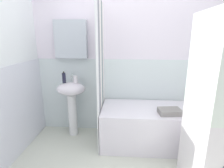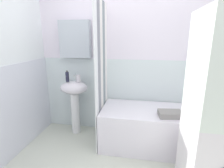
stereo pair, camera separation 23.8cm
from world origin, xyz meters
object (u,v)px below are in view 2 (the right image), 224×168
(bathtub, at_px, (158,128))
(soap_dispenser, at_px, (67,77))
(toothbrush_cup, at_px, (78,78))
(lotion_bottle, at_px, (200,100))
(conditioner_bottle, at_px, (207,101))
(towel_folded, at_px, (170,114))
(sink, at_px, (75,96))

(bathtub, bearing_deg, soap_dispenser, 174.44)
(toothbrush_cup, height_order, lotion_bottle, toothbrush_cup)
(lotion_bottle, bearing_deg, conditioner_bottle, 1.58)
(toothbrush_cup, bearing_deg, towel_folded, -14.11)
(soap_dispenser, height_order, bathtub, soap_dispenser)
(bathtub, bearing_deg, toothbrush_cup, 172.39)
(toothbrush_cup, bearing_deg, bathtub, -7.61)
(sink, distance_m, lotion_bottle, 1.89)
(soap_dispenser, xyz_separation_m, lotion_bottle, (1.98, 0.15, -0.31))
(bathtub, distance_m, conditioner_bottle, 0.83)
(soap_dispenser, relative_size, conditioner_bottle, 0.96)
(toothbrush_cup, xyz_separation_m, lotion_bottle, (1.81, 0.13, -0.29))
(conditioner_bottle, height_order, towel_folded, conditioner_bottle)
(towel_folded, bearing_deg, lotion_bottle, 44.05)
(sink, xyz_separation_m, towel_folded, (1.41, -0.34, -0.05))
(sink, distance_m, soap_dispenser, 0.32)
(sink, height_order, towel_folded, sink)
(conditioner_bottle, bearing_deg, lotion_bottle, -178.42)
(soap_dispenser, bearing_deg, towel_folded, -11.58)
(bathtub, relative_size, conditioner_bottle, 8.70)
(sink, bearing_deg, towel_folded, -13.39)
(sink, xyz_separation_m, toothbrush_cup, (0.08, -0.00, 0.28))
(bathtub, bearing_deg, sink, 172.80)
(sink, distance_m, towel_folded, 1.46)
(soap_dispenser, xyz_separation_m, towel_folded, (1.50, -0.31, -0.36))
(soap_dispenser, xyz_separation_m, toothbrush_cup, (0.17, 0.03, -0.03))
(sink, relative_size, lotion_bottle, 5.05)
(soap_dispenser, height_order, towel_folded, soap_dispenser)
(sink, height_order, lotion_bottle, sink)
(sink, height_order, toothbrush_cup, toothbrush_cup)
(soap_dispenser, bearing_deg, sink, 18.18)
(bathtub, xyz_separation_m, conditioner_bottle, (0.69, 0.29, 0.36))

